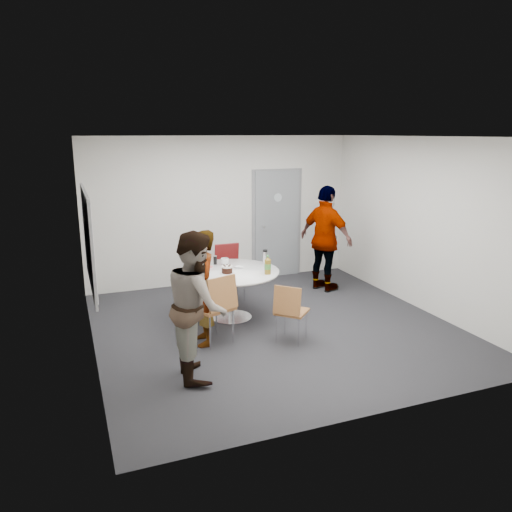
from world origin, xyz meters
name	(u,v)px	position (x,y,z in m)	size (l,w,h in m)	color
floor	(274,327)	(0.00, 0.00, 0.00)	(5.00, 5.00, 0.00)	black
ceiling	(276,137)	(0.00, 0.00, 2.70)	(5.00, 5.00, 0.00)	silver
wall_back	(222,211)	(0.00, 2.50, 1.35)	(5.00, 5.00, 0.00)	silver
wall_left	(87,251)	(-2.50, 0.00, 1.35)	(5.00, 5.00, 0.00)	silver
wall_right	(422,225)	(2.50, 0.00, 1.35)	(5.00, 5.00, 0.00)	silver
wall_front	(381,287)	(0.00, -2.50, 1.35)	(5.00, 5.00, 0.00)	silver
door	(277,224)	(1.10, 2.48, 1.03)	(1.02, 0.17, 2.12)	gray
whiteboard	(88,240)	(-2.46, 0.20, 1.45)	(0.04, 1.90, 1.25)	gray
table	(232,277)	(-0.45, 0.56, 0.65)	(1.44, 1.44, 1.03)	white
chair_near_left	(217,302)	(-0.95, -0.29, 0.59)	(0.59, 0.62, 0.96)	brown
chair_near_right	(290,308)	(-0.03, -0.58, 0.49)	(0.57, 0.57, 0.81)	brown
chair_far	(229,266)	(-0.20, 1.52, 0.57)	(0.44, 0.48, 0.92)	maroon
person_main	(203,288)	(-1.10, -0.17, 0.77)	(0.56, 0.37, 1.54)	#A5C6EA
person_left	(197,305)	(-1.40, -1.01, 0.85)	(0.83, 0.65, 1.71)	white
person_right	(326,239)	(1.53, 1.31, 0.94)	(1.10, 0.46, 1.87)	black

